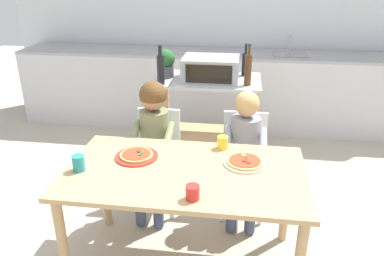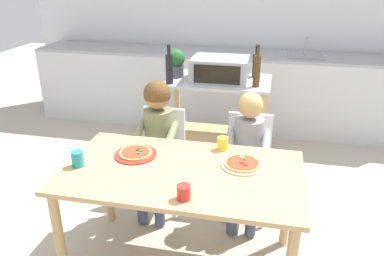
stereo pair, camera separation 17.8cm
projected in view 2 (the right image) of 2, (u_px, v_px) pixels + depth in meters
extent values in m
plane|color=#B7AD99|center=(211.00, 179.00, 3.62)|extent=(11.41, 11.41, 0.00)
cube|color=silver|center=(237.00, 11.00, 4.68)|extent=(5.35, 0.12, 2.70)
cube|color=silver|center=(230.00, 91.00, 4.67)|extent=(4.81, 0.60, 0.89)
cube|color=#9E9EA3|center=(232.00, 54.00, 4.49)|extent=(4.81, 0.60, 0.03)
cube|color=gray|center=(306.00, 57.00, 4.32)|extent=(0.40, 0.33, 0.02)
cylinder|color=#B7BABF|center=(306.00, 45.00, 4.38)|extent=(0.02, 0.02, 0.20)
cube|color=#B7BABF|center=(217.00, 81.00, 3.55)|extent=(0.99, 0.60, 0.02)
cube|color=tan|center=(215.00, 136.00, 3.77)|extent=(0.91, 0.55, 0.02)
cube|color=tan|center=(164.00, 131.00, 3.58)|extent=(0.05, 0.05, 0.87)
cube|color=tan|center=(261.00, 140.00, 3.40)|extent=(0.05, 0.05, 0.87)
cube|color=tan|center=(177.00, 112.00, 4.05)|extent=(0.05, 0.05, 0.87)
cube|color=tan|center=(264.00, 119.00, 3.87)|extent=(0.05, 0.05, 0.87)
cube|color=#999BA0|center=(220.00, 69.00, 3.47)|extent=(0.51, 0.38, 0.21)
cube|color=black|center=(217.00, 75.00, 3.29)|extent=(0.41, 0.01, 0.16)
cylinder|color=black|center=(237.00, 83.00, 3.28)|extent=(0.02, 0.01, 0.02)
cylinder|color=#4C2D14|center=(257.00, 71.00, 3.28)|extent=(0.06, 0.06, 0.27)
cylinder|color=#4C2D14|center=(258.00, 51.00, 3.21)|extent=(0.02, 0.02, 0.08)
cylinder|color=black|center=(259.00, 46.00, 3.19)|extent=(0.03, 0.03, 0.01)
cylinder|color=black|center=(256.00, 66.00, 3.59)|extent=(0.06, 0.06, 0.21)
cylinder|color=black|center=(257.00, 50.00, 3.53)|extent=(0.02, 0.02, 0.08)
cylinder|color=black|center=(257.00, 45.00, 3.51)|extent=(0.03, 0.03, 0.01)
cylinder|color=black|center=(169.00, 69.00, 3.37)|extent=(0.07, 0.07, 0.26)
cylinder|color=black|center=(169.00, 51.00, 3.30)|extent=(0.03, 0.03, 0.08)
cylinder|color=black|center=(169.00, 45.00, 3.29)|extent=(0.03, 0.03, 0.01)
cylinder|color=#4C4C51|center=(176.00, 71.00, 3.60)|extent=(0.14, 0.14, 0.11)
sphere|color=#28602D|center=(176.00, 58.00, 3.56)|extent=(0.17, 0.17, 0.17)
cube|color=tan|center=(181.00, 172.00, 2.32)|extent=(1.46, 0.82, 0.03)
cylinder|color=tan|center=(60.00, 242.00, 2.28)|extent=(0.06, 0.06, 0.70)
cylinder|color=tan|center=(108.00, 182.00, 2.91)|extent=(0.06, 0.06, 0.70)
cylinder|color=tan|center=(287.00, 203.00, 2.64)|extent=(0.06, 0.06, 0.70)
cube|color=silver|center=(160.00, 159.00, 3.05)|extent=(0.36, 0.36, 0.04)
cube|color=silver|center=(165.00, 130.00, 3.12)|extent=(0.34, 0.03, 0.38)
cylinder|color=silver|center=(173.00, 195.00, 2.97)|extent=(0.03, 0.03, 0.42)
cylinder|color=silver|center=(137.00, 190.00, 3.03)|extent=(0.03, 0.03, 0.42)
cylinder|color=silver|center=(183.00, 176.00, 3.24)|extent=(0.03, 0.03, 0.42)
cylinder|color=silver|center=(149.00, 172.00, 3.30)|extent=(0.03, 0.03, 0.42)
cube|color=silver|center=(247.00, 167.00, 2.94)|extent=(0.36, 0.36, 0.04)
cube|color=silver|center=(250.00, 136.00, 3.00)|extent=(0.34, 0.03, 0.38)
cylinder|color=silver|center=(263.00, 204.00, 2.86)|extent=(0.03, 0.03, 0.42)
cylinder|color=silver|center=(224.00, 199.00, 2.92)|extent=(0.03, 0.03, 0.42)
cylinder|color=silver|center=(265.00, 183.00, 3.13)|extent=(0.03, 0.03, 0.42)
cylinder|color=silver|center=(229.00, 179.00, 3.19)|extent=(0.03, 0.03, 0.42)
cube|color=#424C6B|center=(163.00, 164.00, 2.90)|extent=(0.10, 0.30, 0.10)
cylinder|color=#424C6B|center=(159.00, 200.00, 2.88)|extent=(0.08, 0.08, 0.44)
cube|color=#424C6B|center=(146.00, 162.00, 2.92)|extent=(0.10, 0.30, 0.10)
cylinder|color=#424C6B|center=(142.00, 198.00, 2.90)|extent=(0.08, 0.08, 0.44)
cylinder|color=#7A7F56|center=(171.00, 135.00, 2.83)|extent=(0.06, 0.26, 0.15)
cylinder|color=#7A7F56|center=(138.00, 132.00, 2.88)|extent=(0.06, 0.26, 0.15)
cylinder|color=#7A7F56|center=(159.00, 133.00, 2.96)|extent=(0.22, 0.22, 0.38)
sphere|color=#A37556|center=(157.00, 96.00, 2.84)|extent=(0.20, 0.20, 0.20)
sphere|color=brown|center=(157.00, 94.00, 2.83)|extent=(0.21, 0.21, 0.21)
cube|color=#424C6B|center=(255.00, 172.00, 2.78)|extent=(0.10, 0.30, 0.10)
cylinder|color=#424C6B|center=(252.00, 210.00, 2.76)|extent=(0.08, 0.08, 0.44)
cube|color=#424C6B|center=(236.00, 170.00, 2.81)|extent=(0.10, 0.30, 0.10)
cylinder|color=#424C6B|center=(232.00, 207.00, 2.79)|extent=(0.08, 0.08, 0.44)
cylinder|color=gray|center=(266.00, 144.00, 2.72)|extent=(0.06, 0.26, 0.15)
cylinder|color=gray|center=(230.00, 141.00, 2.77)|extent=(0.06, 0.26, 0.15)
cylinder|color=gray|center=(248.00, 141.00, 2.85)|extent=(0.22, 0.22, 0.36)
sphere|color=tan|center=(251.00, 107.00, 2.74)|extent=(0.17, 0.17, 0.17)
sphere|color=tan|center=(251.00, 105.00, 2.73)|extent=(0.18, 0.18, 0.18)
cylinder|color=red|center=(136.00, 154.00, 2.48)|extent=(0.28, 0.28, 0.01)
cylinder|color=tan|center=(136.00, 153.00, 2.48)|extent=(0.22, 0.22, 0.01)
cylinder|color=#B23D23|center=(136.00, 152.00, 2.47)|extent=(0.18, 0.18, 0.00)
cylinder|color=#563319|center=(138.00, 150.00, 2.49)|extent=(0.03, 0.03, 0.01)
cylinder|color=#386628|center=(141.00, 150.00, 2.48)|extent=(0.03, 0.03, 0.01)
cylinder|color=#386628|center=(139.00, 153.00, 2.45)|extent=(0.03, 0.03, 0.01)
cylinder|color=beige|center=(242.00, 165.00, 2.35)|extent=(0.27, 0.27, 0.01)
cylinder|color=tan|center=(242.00, 163.00, 2.35)|extent=(0.23, 0.23, 0.01)
cylinder|color=#B23D23|center=(242.00, 162.00, 2.34)|extent=(0.20, 0.20, 0.00)
cylinder|color=#DBC666|center=(242.00, 157.00, 2.40)|extent=(0.03, 0.03, 0.01)
cylinder|color=maroon|center=(242.00, 162.00, 2.33)|extent=(0.03, 0.03, 0.01)
cylinder|color=maroon|center=(246.00, 165.00, 2.31)|extent=(0.03, 0.03, 0.01)
cylinder|color=#386628|center=(245.00, 159.00, 2.37)|extent=(0.02, 0.02, 0.01)
cylinder|color=red|center=(184.00, 192.00, 2.01)|extent=(0.08, 0.08, 0.08)
cylinder|color=teal|center=(78.00, 159.00, 2.33)|extent=(0.08, 0.08, 0.10)
cylinder|color=yellow|center=(223.00, 143.00, 2.55)|extent=(0.07, 0.07, 0.09)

